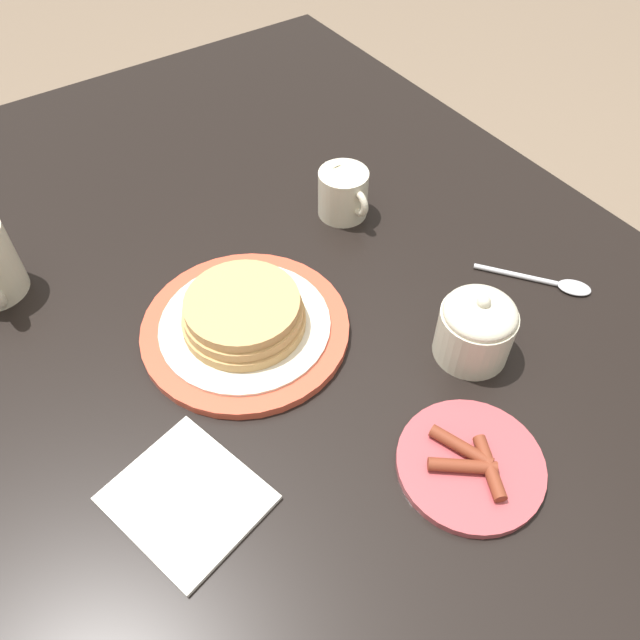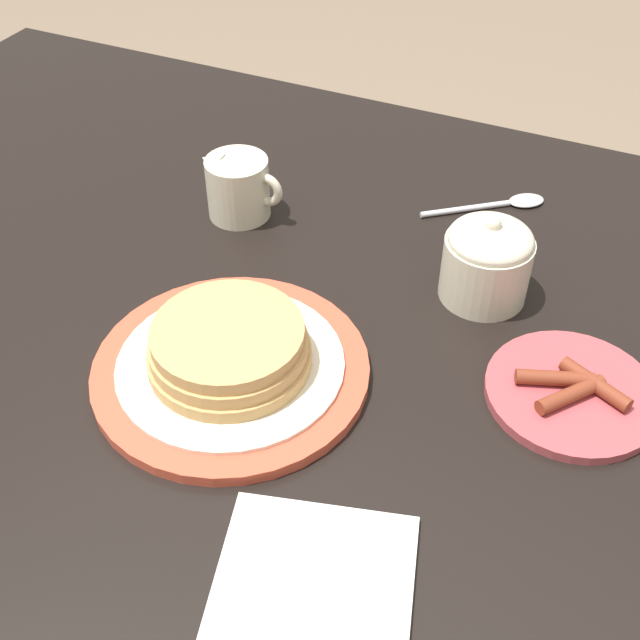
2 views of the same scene
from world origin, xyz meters
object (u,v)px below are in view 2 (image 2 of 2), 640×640
pancake_plate (230,358)px  napkin (315,579)px  sugar_bowl (487,260)px  creamer_pitcher (238,186)px  side_plate_bacon (572,392)px  spoon (505,203)px

pancake_plate → napkin: 0.23m
sugar_bowl → creamer_pitcher: bearing=175.3°
side_plate_bacon → napkin: (-0.14, -0.26, -0.00)m
napkin → pancake_plate: bearing=134.8°
side_plate_bacon → sugar_bowl: 0.16m
side_plate_bacon → creamer_pitcher: bearing=162.3°
side_plate_bacon → spoon: 0.31m
sugar_bowl → pancake_plate: bearing=-130.8°
pancake_plate → spoon: (0.16, 0.38, -0.02)m
pancake_plate → side_plate_bacon: bearing=19.1°
side_plate_bacon → spoon: (-0.13, 0.28, -0.00)m
side_plate_bacon → sugar_bowl: (-0.11, 0.11, 0.04)m
spoon → pancake_plate: bearing=-113.1°
pancake_plate → side_plate_bacon: pancake_plate is taller
pancake_plate → napkin: size_ratio=1.49×
creamer_pitcher → spoon: creamer_pitcher is taller
pancake_plate → side_plate_bacon: size_ratio=1.65×
side_plate_bacon → pancake_plate: bearing=-160.9°
pancake_plate → creamer_pitcher: (-0.12, 0.24, 0.02)m
napkin → side_plate_bacon: bearing=62.8°
side_plate_bacon → spoon: bearing=115.7°
pancake_plate → sugar_bowl: size_ratio=2.66×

